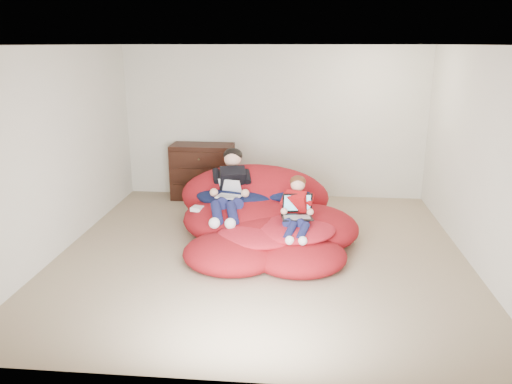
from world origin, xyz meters
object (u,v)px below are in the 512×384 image
at_px(laptop_white, 229,192).
at_px(laptop_black, 297,211).
at_px(dresser, 203,172).
at_px(younger_boy, 297,207).
at_px(older_boy, 230,184).
at_px(beanbag_pile, 263,219).

xyz_separation_m(laptop_white, laptop_black, (0.91, -0.49, -0.07)).
xyz_separation_m(dresser, younger_boy, (1.60, -2.17, 0.14)).
bearing_deg(laptop_white, younger_boy, -26.79).
relative_size(older_boy, laptop_black, 3.00).
height_order(older_boy, laptop_black, older_boy).
xyz_separation_m(beanbag_pile, older_boy, (-0.45, 0.10, 0.44)).
xyz_separation_m(dresser, laptop_white, (0.70, -1.71, 0.17)).
bearing_deg(laptop_white, dresser, 112.14).
xyz_separation_m(older_boy, younger_boy, (0.91, -0.54, -0.11)).
bearing_deg(older_boy, younger_boy, -30.90).
xyz_separation_m(younger_boy, laptop_black, (0.00, -0.04, -0.04)).
bearing_deg(younger_boy, older_boy, 149.10).
height_order(beanbag_pile, older_boy, older_boy).
relative_size(dresser, laptop_white, 2.67).
bearing_deg(beanbag_pile, dresser, 123.51).
relative_size(beanbag_pile, younger_boy, 2.76).
height_order(beanbag_pile, laptop_white, beanbag_pile).
bearing_deg(laptop_black, laptop_white, 151.42).
bearing_deg(older_boy, beanbag_pile, -12.81).
height_order(dresser, laptop_black, dresser).
bearing_deg(younger_boy, beanbag_pile, 136.03).
height_order(younger_boy, laptop_black, younger_boy).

